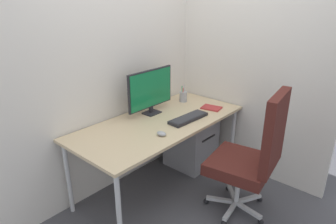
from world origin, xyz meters
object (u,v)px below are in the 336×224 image
(filing_cabinet, at_px, (191,141))
(notebook, at_px, (211,108))
(monitor, at_px, (151,90))
(office_chair, at_px, (253,154))
(pen_holder, at_px, (183,96))
(keyboard, at_px, (188,118))
(mouse, at_px, (161,134))

(filing_cabinet, bearing_deg, notebook, -79.91)
(monitor, height_order, notebook, monitor)
(filing_cabinet, bearing_deg, office_chair, -110.93)
(monitor, height_order, pen_holder, monitor)
(filing_cabinet, relative_size, monitor, 1.00)
(office_chair, bearing_deg, keyboard, 91.05)
(office_chair, xyz_separation_m, keyboard, (-0.01, 0.66, 0.14))
(office_chair, bearing_deg, monitor, 96.72)
(pen_holder, bearing_deg, mouse, -152.98)
(office_chair, height_order, notebook, office_chair)
(keyboard, distance_m, notebook, 0.38)
(office_chair, relative_size, monitor, 2.03)
(monitor, bearing_deg, keyboard, -73.66)
(filing_cabinet, xyz_separation_m, pen_holder, (0.02, 0.14, 0.48))
(keyboard, height_order, notebook, keyboard)
(filing_cabinet, distance_m, keyboard, 0.60)
(pen_holder, relative_size, notebook, 0.98)
(monitor, bearing_deg, mouse, -126.14)
(office_chair, height_order, mouse, office_chair)
(office_chair, xyz_separation_m, monitor, (-0.12, 1.03, 0.36))
(notebook, bearing_deg, pen_holder, 81.88)
(monitor, distance_m, mouse, 0.56)
(monitor, relative_size, keyboard, 1.29)
(office_chair, distance_m, notebook, 0.77)
(office_chair, relative_size, keyboard, 2.62)
(filing_cabinet, height_order, mouse, mouse)
(pen_holder, height_order, notebook, pen_holder)
(keyboard, relative_size, pen_holder, 2.30)
(monitor, xyz_separation_m, keyboard, (0.11, -0.37, -0.22))
(mouse, bearing_deg, pen_holder, 21.85)
(office_chair, relative_size, notebook, 5.92)
(office_chair, xyz_separation_m, mouse, (-0.42, 0.61, 0.14))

